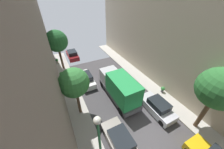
{
  "coord_description": "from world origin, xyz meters",
  "views": [
    {
      "loc": [
        -5.65,
        -3.8,
        11.1
      ],
      "look_at": [
        1.26,
        9.73,
        0.5
      ],
      "focal_mm": 19.54,
      "sensor_mm": 36.0,
      "label": 1
    }
  ],
  "objects_px": {
    "street_tree_1": "(220,89)",
    "potted_plant_2": "(62,74)",
    "parked_car_left_3": "(86,79)",
    "potted_plant_3": "(163,89)",
    "lamp_post": "(99,138)",
    "parked_car_left_2": "(120,141)",
    "parked_car_left_4": "(72,55)",
    "potted_plant_0": "(57,61)",
    "street_tree_2": "(57,41)",
    "delivery_truck": "(119,87)",
    "street_tree_0": "(74,83)",
    "parked_car_right_2": "(157,107)"
  },
  "relations": [
    {
      "from": "parked_car_left_4",
      "to": "potted_plant_0",
      "type": "xyz_separation_m",
      "value": [
        -2.96,
        -0.94,
        -0.11
      ]
    },
    {
      "from": "street_tree_1",
      "to": "street_tree_2",
      "type": "bearing_deg",
      "value": 119.91
    },
    {
      "from": "parked_car_left_2",
      "to": "street_tree_2",
      "type": "bearing_deg",
      "value": 98.48
    },
    {
      "from": "street_tree_0",
      "to": "street_tree_2",
      "type": "distance_m",
      "value": 10.22
    },
    {
      "from": "delivery_truck",
      "to": "street_tree_0",
      "type": "bearing_deg",
      "value": 179.97
    },
    {
      "from": "parked_car_left_2",
      "to": "potted_plant_3",
      "type": "distance_m",
      "value": 8.83
    },
    {
      "from": "street_tree_1",
      "to": "potted_plant_2",
      "type": "relative_size",
      "value": 7.4
    },
    {
      "from": "parked_car_left_2",
      "to": "parked_car_left_4",
      "type": "distance_m",
      "value": 18.41
    },
    {
      "from": "street_tree_2",
      "to": "delivery_truck",
      "type": "bearing_deg",
      "value": -64.08
    },
    {
      "from": "parked_car_left_4",
      "to": "street_tree_0",
      "type": "relative_size",
      "value": 0.77
    },
    {
      "from": "street_tree_1",
      "to": "potted_plant_2",
      "type": "distance_m",
      "value": 18.22
    },
    {
      "from": "delivery_truck",
      "to": "potted_plant_2",
      "type": "relative_size",
      "value": 7.56
    },
    {
      "from": "street_tree_1",
      "to": "potted_plant_0",
      "type": "height_order",
      "value": "street_tree_1"
    },
    {
      "from": "street_tree_2",
      "to": "potted_plant_2",
      "type": "xyz_separation_m",
      "value": [
        -0.6,
        -2.58,
        -4.18
      ]
    },
    {
      "from": "potted_plant_2",
      "to": "lamp_post",
      "type": "xyz_separation_m",
      "value": [
        0.96,
        -13.11,
        3.2
      ]
    },
    {
      "from": "potted_plant_2",
      "to": "delivery_truck",
      "type": "bearing_deg",
      "value": -53.87
    },
    {
      "from": "potted_plant_3",
      "to": "parked_car_right_2",
      "type": "bearing_deg",
      "value": -146.03
    },
    {
      "from": "delivery_truck",
      "to": "street_tree_1",
      "type": "distance_m",
      "value": 8.84
    },
    {
      "from": "street_tree_1",
      "to": "potted_plant_3",
      "type": "distance_m",
      "value": 6.65
    },
    {
      "from": "potted_plant_0",
      "to": "parked_car_right_2",
      "type": "bearing_deg",
      "value": -62.6
    },
    {
      "from": "street_tree_0",
      "to": "delivery_truck",
      "type": "bearing_deg",
      "value": -0.03
    },
    {
      "from": "street_tree_0",
      "to": "street_tree_2",
      "type": "xyz_separation_m",
      "value": [
        -0.17,
        10.2,
        0.65
      ]
    },
    {
      "from": "parked_car_right_2",
      "to": "street_tree_2",
      "type": "height_order",
      "value": "street_tree_2"
    },
    {
      "from": "parked_car_left_3",
      "to": "potted_plant_3",
      "type": "distance_m",
      "value": 10.44
    },
    {
      "from": "parked_car_left_4",
      "to": "street_tree_1",
      "type": "xyz_separation_m",
      "value": [
        7.49,
        -20.2,
        4.2
      ]
    },
    {
      "from": "delivery_truck",
      "to": "potted_plant_3",
      "type": "relative_size",
      "value": 8.14
    },
    {
      "from": "lamp_post",
      "to": "parked_car_right_2",
      "type": "bearing_deg",
      "value": 14.39
    },
    {
      "from": "street_tree_2",
      "to": "lamp_post",
      "type": "relative_size",
      "value": 1.12
    },
    {
      "from": "street_tree_2",
      "to": "lamp_post",
      "type": "height_order",
      "value": "street_tree_2"
    },
    {
      "from": "potted_plant_0",
      "to": "lamp_post",
      "type": "distance_m",
      "value": 18.32
    },
    {
      "from": "parked_car_left_3",
      "to": "potted_plant_0",
      "type": "bearing_deg",
      "value": 110.82
    },
    {
      "from": "street_tree_1",
      "to": "potted_plant_0",
      "type": "xyz_separation_m",
      "value": [
        -10.45,
        19.26,
        -4.31
      ]
    },
    {
      "from": "parked_car_left_2",
      "to": "lamp_post",
      "type": "relative_size",
      "value": 0.75
    },
    {
      "from": "street_tree_0",
      "to": "potted_plant_3",
      "type": "xyz_separation_m",
      "value": [
        10.31,
        -1.72,
        -3.55
      ]
    },
    {
      "from": "street_tree_0",
      "to": "street_tree_2",
      "type": "bearing_deg",
      "value": 90.94
    },
    {
      "from": "parked_car_left_3",
      "to": "lamp_post",
      "type": "relative_size",
      "value": 0.75
    },
    {
      "from": "parked_car_right_2",
      "to": "potted_plant_3",
      "type": "distance_m",
      "value": 3.39
    },
    {
      "from": "street_tree_0",
      "to": "potted_plant_0",
      "type": "height_order",
      "value": "street_tree_0"
    },
    {
      "from": "potted_plant_0",
      "to": "parked_car_left_3",
      "type": "bearing_deg",
      "value": -69.18
    },
    {
      "from": "parked_car_right_2",
      "to": "lamp_post",
      "type": "bearing_deg",
      "value": -165.61
    },
    {
      "from": "street_tree_0",
      "to": "potted_plant_0",
      "type": "bearing_deg",
      "value": 93.97
    },
    {
      "from": "parked_car_left_4",
      "to": "lamp_post",
      "type": "xyz_separation_m",
      "value": [
        -1.9,
        -18.94,
        3.12
      ]
    },
    {
      "from": "street_tree_0",
      "to": "potted_plant_0",
      "type": "relative_size",
      "value": 6.43
    },
    {
      "from": "potted_plant_3",
      "to": "lamp_post",
      "type": "distance_m",
      "value": 11.26
    },
    {
      "from": "street_tree_0",
      "to": "street_tree_1",
      "type": "distance_m",
      "value": 11.74
    },
    {
      "from": "parked_car_left_2",
      "to": "parked_car_right_2",
      "type": "relative_size",
      "value": 1.0
    },
    {
      "from": "parked_car_left_4",
      "to": "parked_car_left_3",
      "type": "bearing_deg",
      "value": -90.0
    },
    {
      "from": "potted_plant_0",
      "to": "potted_plant_2",
      "type": "bearing_deg",
      "value": -88.86
    },
    {
      "from": "parked_car_left_2",
      "to": "street_tree_2",
      "type": "xyz_separation_m",
      "value": [
        -2.26,
        15.16,
        4.09
      ]
    },
    {
      "from": "street_tree_2",
      "to": "potted_plant_2",
      "type": "height_order",
      "value": "street_tree_2"
    }
  ]
}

